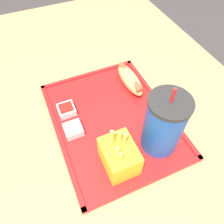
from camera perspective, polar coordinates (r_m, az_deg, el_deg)
ground_plane at (r=1.27m, az=-1.29°, el=-22.23°), size 8.00×8.00×0.00m
dining_table at (r=0.93m, az=-1.70°, el=-16.26°), size 1.49×0.97×0.71m
food_tray at (r=0.62m, az=0.00°, el=-1.98°), size 0.41×0.31×0.01m
soda_cup at (r=0.52m, az=13.35°, el=-3.15°), size 0.10×0.10×0.20m
hot_dog_far at (r=0.69m, az=4.71°, el=8.54°), size 0.14×0.05×0.04m
fries_carton at (r=0.51m, az=1.91°, el=-11.43°), size 0.09×0.07×0.12m
sauce_cup_mayo at (r=0.59m, az=-10.07°, el=-4.50°), size 0.05×0.05×0.02m
sauce_cup_ketchup at (r=0.63m, az=-11.79°, el=0.60°), size 0.05×0.05×0.02m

